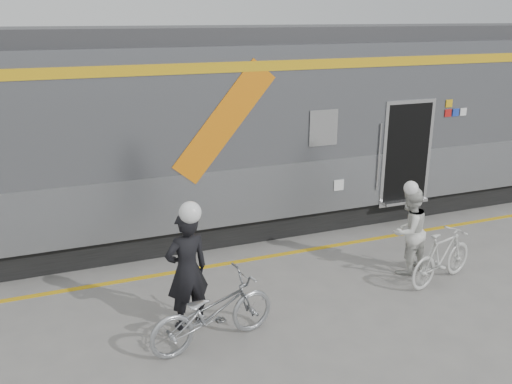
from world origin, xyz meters
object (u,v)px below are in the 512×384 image
man (187,271)px  woman (408,231)px  bicycle_right (442,257)px  bicycle_left (213,312)px

man → woman: bearing=173.8°
woman → man: bearing=-10.9°
bicycle_right → woman: bearing=13.1°
bicycle_left → man: bearing=9.1°
man → bicycle_right: size_ratio=1.14×
bicycle_left → bicycle_right: size_ratio=1.20×
man → woman: size_ratio=1.15×
man → bicycle_left: size_ratio=0.95×
man → bicycle_right: bearing=166.1°
bicycle_left → woman: 3.91m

